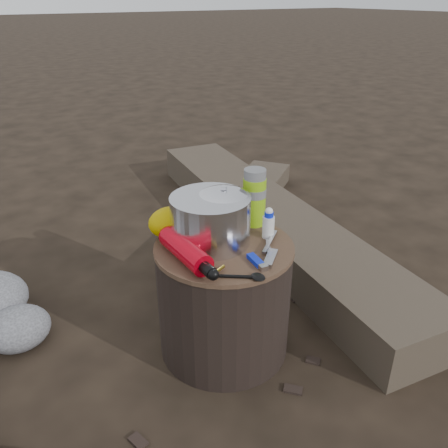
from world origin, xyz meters
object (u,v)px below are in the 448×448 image
stump (224,298)px  log_main (268,221)px  fuel_bottle (186,251)px  thermos (254,197)px  travel_mug (219,205)px  camping_pot (224,214)px

stump → log_main: stump is taller
stump → log_main: 0.85m
fuel_bottle → thermos: thermos is taller
log_main → travel_mug: bearing=-135.7°
stump → thermos: (0.17, 0.08, 0.30)m
fuel_bottle → travel_mug: bearing=38.1°
camping_pot → fuel_bottle: size_ratio=0.61×
log_main → travel_mug: size_ratio=19.18×
camping_pot → fuel_bottle: (-0.17, -0.07, -0.05)m
camping_pot → thermos: bearing=12.1°
camping_pot → travel_mug: (0.05, 0.12, -0.03)m
stump → travel_mug: size_ratio=3.96×
fuel_bottle → camping_pot: bearing=19.9°
log_main → thermos: (-0.45, -0.49, 0.41)m
fuel_bottle → thermos: bearing=16.0°
stump → camping_pot: (0.03, 0.05, 0.29)m
log_main → thermos: size_ratio=10.98×
stump → travel_mug: travel_mug is taller
stump → fuel_bottle: size_ratio=1.59×
thermos → camping_pot: bearing=-167.9°
log_main → camping_pot: bearing=-131.1°
stump → thermos: size_ratio=2.27×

